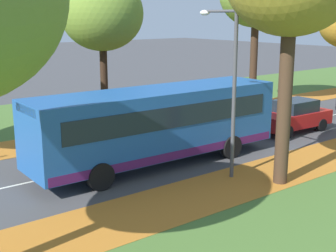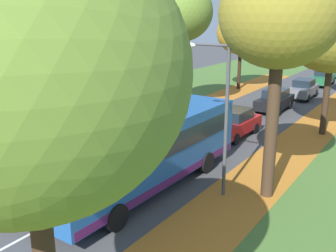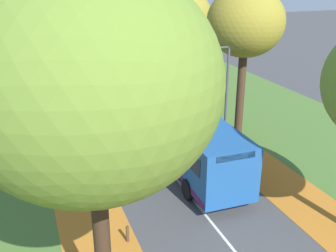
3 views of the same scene
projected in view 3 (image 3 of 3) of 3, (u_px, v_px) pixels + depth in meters
The scene contains 22 objects.
leaf_litter_left at pixel (71, 156), 21.96m from camera, with size 2.80×60.00×0.00m, color #B26B23.
grass_verge_right at pixel (234, 100), 31.71m from camera, with size 12.00×90.00×0.01m, color #476B2D.
leaf_litter_right at pixel (218, 134), 24.98m from camera, with size 2.80×60.00×0.00m, color #B26B23.
road_centre_line at pixel (123, 113), 28.69m from camera, with size 0.12×80.00×0.01m, color silver.
tree_left_nearest at pixel (90, 84), 8.89m from camera, with size 6.09×6.09×10.04m.
tree_left_near at pixel (40, 60), 18.15m from camera, with size 4.17×4.17×7.73m.
tree_left_mid at pixel (34, 12), 27.29m from camera, with size 4.66×4.66×9.19m.
tree_left_far at pixel (33, 21), 36.92m from camera, with size 4.49×4.49×7.30m.
tree_right_near at pixel (245, 23), 21.86m from camera, with size 4.37×4.37×8.99m.
tree_right_mid at pixel (177, 19), 30.61m from camera, with size 5.53×5.53×8.68m.
tree_right_far at pixel (136, 16), 40.34m from camera, with size 4.01×4.01×7.19m.
bollard_third at pixel (127, 234), 14.94m from camera, with size 0.12×0.12×0.70m, color #4C3823.
bollard_fourth at pixel (109, 193), 17.79m from camera, with size 0.12×0.12×0.59m, color #4C3823.
bollard_fifth at pixel (96, 162), 20.62m from camera, with size 0.12×0.12×0.67m, color #4C3823.
bollard_sixth at pixel (84, 140), 23.43m from camera, with size 0.12×0.12×0.60m, color #4C3823.
streetlamp_right at pixel (222, 87), 21.64m from camera, with size 1.89×0.28×6.00m.
bus at pixel (186, 135), 20.49m from camera, with size 2.81×10.45×2.98m.
car_red_lead at pixel (139, 103), 28.27m from camera, with size 1.90×4.26×1.62m.
car_black_following at pixel (113, 79), 34.69m from camera, with size 1.79×4.20×1.62m.
car_grey_third_in_line at pixel (105, 65), 39.80m from camera, with size 1.85×4.23×1.62m.
car_green_fourth_in_line at pixel (91, 52), 46.12m from camera, with size 1.91×4.26×1.62m.
car_silver_trailing at pixel (79, 43), 51.70m from camera, with size 1.92×4.27×1.62m.
Camera 3 is at (-6.48, -6.45, 9.66)m, focal length 42.00 mm.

